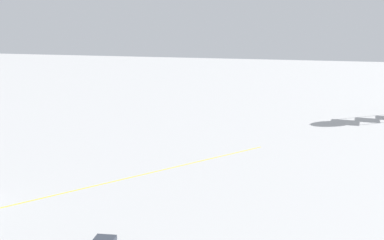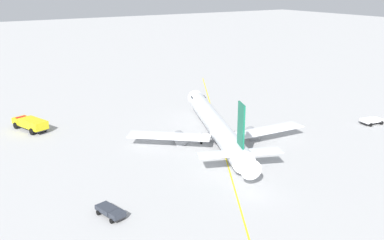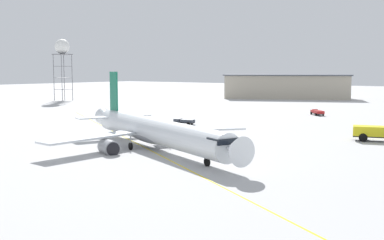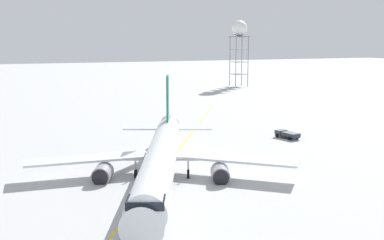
{
  "view_description": "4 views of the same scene",
  "coord_description": "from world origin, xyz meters",
  "px_view_note": "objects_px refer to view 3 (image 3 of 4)",
  "views": [
    {
      "loc": [
        -46.25,
        16.54,
        19.31
      ],
      "look_at": [
        -24.46,
        -40.21,
        7.22
      ],
      "focal_mm": 41.52,
      "sensor_mm": 36.0,
      "label": 1
    },
    {
      "loc": [
        -44.27,
        -62.39,
        29.22
      ],
      "look_at": [
        -1.01,
        6.24,
        3.65
      ],
      "focal_mm": 41.31,
      "sensor_mm": 36.0,
      "label": 2
    },
    {
      "loc": [
        54.67,
        49.15,
        11.96
      ],
      "look_at": [
        -1.4,
        7.04,
        4.43
      ],
      "focal_mm": 43.87,
      "sensor_mm": 36.0,
      "label": 3
    },
    {
      "loc": [
        19.41,
        55.9,
        16.96
      ],
      "look_at": [
        -8.45,
        -14.15,
        4.23
      ],
      "focal_mm": 44.8,
      "sensor_mm": 36.0,
      "label": 4
    }
  ],
  "objects_px": {
    "baggage_truck_truck": "(184,121)",
    "radar_tower": "(62,49)",
    "fire_tender_truck": "(380,132)",
    "airliner_main": "(154,132)",
    "ops_pickup_truck": "(317,112)"
  },
  "relations": [
    {
      "from": "baggage_truck_truck",
      "to": "radar_tower",
      "type": "height_order",
      "value": "radar_tower"
    },
    {
      "from": "baggage_truck_truck",
      "to": "radar_tower",
      "type": "distance_m",
      "value": 95.6
    },
    {
      "from": "fire_tender_truck",
      "to": "baggage_truck_truck",
      "type": "bearing_deg",
      "value": 162.31
    },
    {
      "from": "airliner_main",
      "to": "ops_pickup_truck",
      "type": "relative_size",
      "value": 7.91
    },
    {
      "from": "fire_tender_truck",
      "to": "ops_pickup_truck",
      "type": "distance_m",
      "value": 45.37
    },
    {
      "from": "fire_tender_truck",
      "to": "ops_pickup_truck",
      "type": "xyz_separation_m",
      "value": [
        -37.19,
        -25.97,
        -0.72
      ]
    },
    {
      "from": "ops_pickup_truck",
      "to": "baggage_truck_truck",
      "type": "bearing_deg",
      "value": 115.81
    },
    {
      "from": "fire_tender_truck",
      "to": "radar_tower",
      "type": "height_order",
      "value": "radar_tower"
    },
    {
      "from": "baggage_truck_truck",
      "to": "airliner_main",
      "type": "bearing_deg",
      "value": 106.93
    },
    {
      "from": "airliner_main",
      "to": "baggage_truck_truck",
      "type": "relative_size",
      "value": 8.76
    },
    {
      "from": "fire_tender_truck",
      "to": "radar_tower",
      "type": "relative_size",
      "value": 0.4
    },
    {
      "from": "airliner_main",
      "to": "ops_pickup_truck",
      "type": "distance_m",
      "value": 65.96
    },
    {
      "from": "fire_tender_truck",
      "to": "baggage_truck_truck",
      "type": "relative_size",
      "value": 2.0
    },
    {
      "from": "airliner_main",
      "to": "ops_pickup_truck",
      "type": "bearing_deg",
      "value": 112.68
    },
    {
      "from": "airliner_main",
      "to": "baggage_truck_truck",
      "type": "distance_m",
      "value": 32.65
    }
  ]
}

